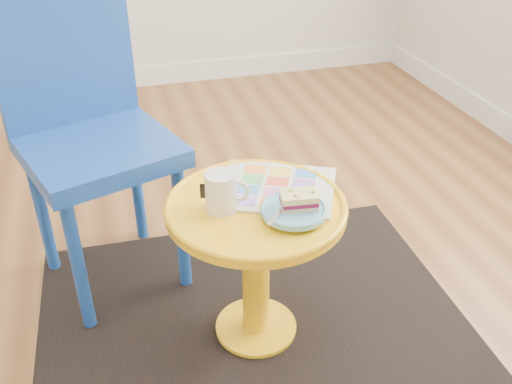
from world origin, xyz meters
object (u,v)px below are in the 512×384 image
object	(u,v)px
plate	(294,211)
side_table	(256,244)
mug	(222,191)
newspaper	(276,187)
chair	(87,123)

from	to	relation	value
plate	side_table	bearing A→B (deg)	134.20
mug	side_table	bearing A→B (deg)	18.54
newspaper	mug	xyz separation A→B (m)	(-0.17, -0.06, 0.05)
newspaper	mug	size ratio (longest dim) A/B	2.79
side_table	newspaper	size ratio (longest dim) A/B	1.53
newspaper	mug	distance (m)	0.19
newspaper	chair	bearing A→B (deg)	167.80
chair	newspaper	xyz separation A→B (m)	(0.49, -0.38, -0.09)
mug	newspaper	bearing A→B (deg)	41.06
newspaper	plate	world-z (taller)	plate
mug	plate	size ratio (longest dim) A/B	0.67
side_table	newspaper	world-z (taller)	newspaper
chair	side_table	bearing A→B (deg)	-66.51
side_table	mug	size ratio (longest dim) A/B	4.27
newspaper	plate	bearing A→B (deg)	-64.01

